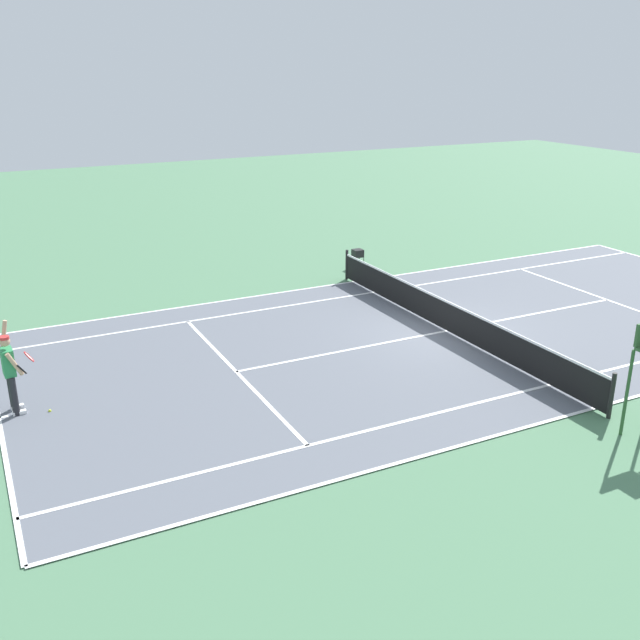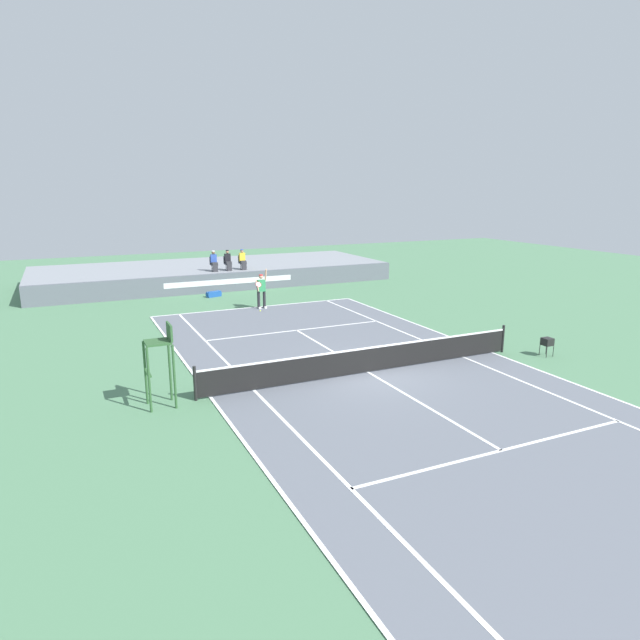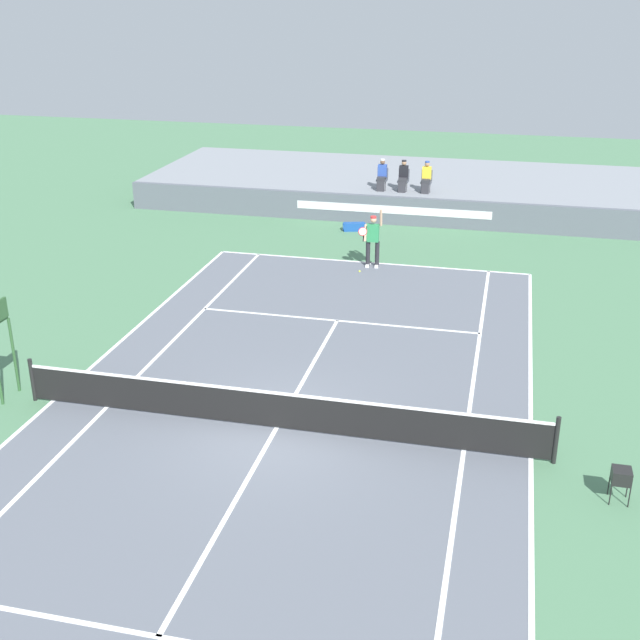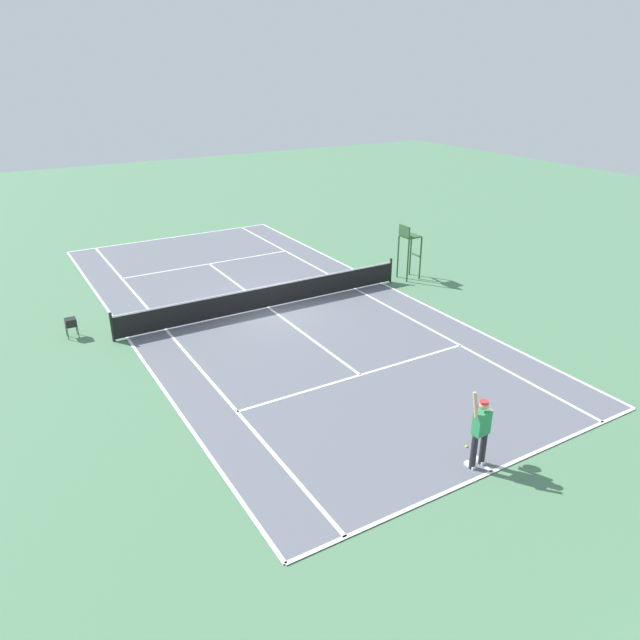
{
  "view_description": "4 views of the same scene",
  "coord_description": "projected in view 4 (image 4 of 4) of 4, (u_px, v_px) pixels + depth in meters",
  "views": [
    {
      "loc": [
        -15.64,
        11.92,
        7.32
      ],
      "look_at": [
        0.04,
        4.03,
        1.0
      ],
      "focal_mm": 40.39,
      "sensor_mm": 36.0,
      "label": 1
    },
    {
      "loc": [
        -9.14,
        -15.62,
        6.18
      ],
      "look_at": [
        0.04,
        4.03,
        1.0
      ],
      "focal_mm": 31.04,
      "sensor_mm": 36.0,
      "label": 2
    },
    {
      "loc": [
        4.57,
        -15.12,
        9.15
      ],
      "look_at": [
        0.04,
        4.03,
        1.0
      ],
      "focal_mm": 45.83,
      "sensor_mm": 36.0,
      "label": 3
    },
    {
      "loc": [
        9.33,
        19.67,
        8.89
      ],
      "look_at": [
        0.04,
        4.03,
        1.0
      ],
      "focal_mm": 33.49,
      "sensor_mm": 36.0,
      "label": 4
    }
  ],
  "objects": [
    {
      "name": "net",
      "position": [
        268.0,
        296.0,
        23.21
      ],
      "size": [
        11.98,
        0.1,
        1.07
      ],
      "color": "black",
      "rests_on": "ground"
    },
    {
      "name": "tennis_player",
      "position": [
        480.0,
        431.0,
        13.89
      ],
      "size": [
        0.76,
        0.66,
        2.08
      ],
      "color": "#232328",
      "rests_on": "ground"
    },
    {
      "name": "ground_plane",
      "position": [
        269.0,
        308.0,
        23.42
      ],
      "size": [
        80.0,
        80.0,
        0.0
      ],
      "primitive_type": "plane",
      "color": "#4C7A56"
    },
    {
      "name": "court",
      "position": [
        269.0,
        308.0,
        23.42
      ],
      "size": [
        11.08,
        23.88,
        0.03
      ],
      "color": "slate",
      "rests_on": "ground"
    },
    {
      "name": "ball_hopper",
      "position": [
        71.0,
        322.0,
        20.73
      ],
      "size": [
        0.36,
        0.36,
        0.7
      ],
      "color": "black",
      "rests_on": "ground"
    },
    {
      "name": "tennis_ball",
      "position": [
        466.0,
        446.0,
        14.93
      ],
      "size": [
        0.07,
        0.07,
        0.07
      ],
      "primitive_type": "sphere",
      "color": "#D1E533",
      "rests_on": "ground"
    },
    {
      "name": "umpire_chair",
      "position": [
        409.0,
        245.0,
        26.02
      ],
      "size": [
        0.77,
        0.77,
        2.44
      ],
      "color": "#2D562D",
      "rests_on": "ground"
    }
  ]
}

